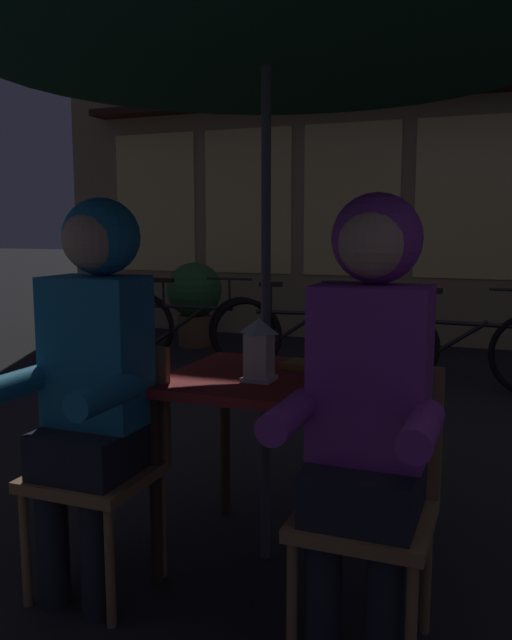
{
  "coord_description": "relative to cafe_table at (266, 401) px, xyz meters",
  "views": [
    {
      "loc": [
        0.86,
        -2.3,
        1.3
      ],
      "look_at": [
        0.0,
        -0.1,
        0.96
      ],
      "focal_mm": 36.96,
      "sensor_mm": 36.0,
      "label": 1
    }
  ],
  "objects": [
    {
      "name": "shopfront_building",
      "position": [
        0.38,
        5.39,
        2.45
      ],
      "size": [
        10.0,
        0.93,
        6.2
      ],
      "color": "#937A56",
      "rests_on": "ground_plane"
    },
    {
      "name": "lantern",
      "position": [
        0.01,
        -0.1,
        0.22
      ],
      "size": [
        0.11,
        0.11,
        0.23
      ],
      "color": "white",
      "rests_on": "cafe_table"
    },
    {
      "name": "bicycle_third",
      "position": [
        -0.86,
        3.24,
        -0.29
      ],
      "size": [
        1.67,
        0.32,
        0.84
      ],
      "color": "black",
      "rests_on": "ground_plane"
    },
    {
      "name": "bicycle_second",
      "position": [
        -1.97,
        3.25,
        -0.29
      ],
      "size": [
        1.68,
        0.16,
        0.84
      ],
      "color": "black",
      "rests_on": "ground_plane"
    },
    {
      "name": "book",
      "position": [
        0.12,
        0.17,
        0.11
      ],
      "size": [
        0.22,
        0.17,
        0.02
      ],
      "primitive_type": "cube",
      "rotation": [
        0.0,
        0.0,
        -0.17
      ],
      "color": "olive",
      "rests_on": "cafe_table"
    },
    {
      "name": "patio_umbrella",
      "position": [
        0.0,
        0.0,
        1.42
      ],
      "size": [
        2.1,
        2.1,
        2.31
      ],
      "color": "#4C4C51",
      "rests_on": "ground_plane"
    },
    {
      "name": "person_left_hooded",
      "position": [
        -0.48,
        -0.43,
        0.21
      ],
      "size": [
        0.45,
        0.56,
        1.4
      ],
      "color": "black",
      "rests_on": "ground_plane"
    },
    {
      "name": "chair_right",
      "position": [
        0.48,
        -0.37,
        -0.15
      ],
      "size": [
        0.4,
        0.4,
        0.87
      ],
      "color": "olive",
      "rests_on": "ground_plane"
    },
    {
      "name": "person_right_hooded",
      "position": [
        0.48,
        -0.43,
        0.21
      ],
      "size": [
        0.45,
        0.56,
        1.4
      ],
      "color": "black",
      "rests_on": "ground_plane"
    },
    {
      "name": "potted_plant",
      "position": [
        -2.37,
        4.12,
        -0.09
      ],
      "size": [
        0.6,
        0.6,
        0.92
      ],
      "color": "brown",
      "rests_on": "ground_plane"
    },
    {
      "name": "bicycle_fourth",
      "position": [
        0.53,
        3.08,
        -0.29
      ],
      "size": [
        1.68,
        0.15,
        0.84
      ],
      "color": "black",
      "rests_on": "ground_plane"
    },
    {
      "name": "cafe_table",
      "position": [
        0.0,
        0.0,
        0.0
      ],
      "size": [
        0.72,
        0.72,
        0.74
      ],
      "color": "maroon",
      "rests_on": "ground_plane"
    },
    {
      "name": "bicycle_nearest",
      "position": [
        -3.03,
        3.32,
        -0.29
      ],
      "size": [
        1.68,
        0.08,
        0.84
      ],
      "color": "black",
      "rests_on": "ground_plane"
    },
    {
      "name": "chair_left",
      "position": [
        -0.48,
        -0.37,
        -0.15
      ],
      "size": [
        0.4,
        0.4,
        0.87
      ],
      "color": "olive",
      "rests_on": "ground_plane"
    },
    {
      "name": "ground_plane",
      "position": [
        0.0,
        0.0,
        -0.64
      ],
      "size": [
        60.0,
        60.0,
        0.0
      ],
      "primitive_type": "plane",
      "color": "black"
    }
  ]
}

